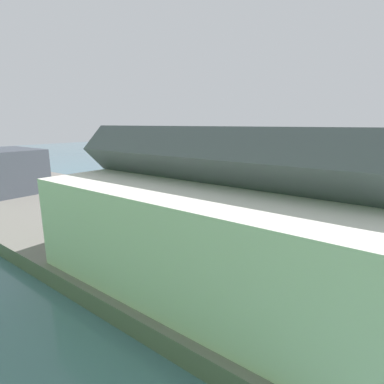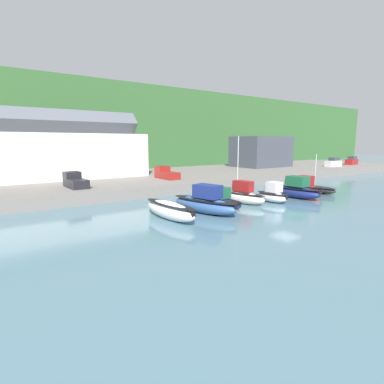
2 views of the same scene
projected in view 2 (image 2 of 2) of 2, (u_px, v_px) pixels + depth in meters
The scene contains 17 objects.
ground_plane at pixel (286, 213), 30.40m from camera, with size 320.00×320.00×0.00m, color slate.
hillside_backdrop at pixel (77, 129), 94.00m from camera, with size 240.00×50.83×22.32m.
quay_promenade at pixel (156, 179), 53.11m from camera, with size 129.84×25.40×1.43m.
harbor_clubhouse at pixel (67, 153), 49.43m from camera, with size 23.98×12.69×10.99m.
yacht_club_building at pixel (261, 152), 70.83m from camera, with size 12.31×9.16×7.04m.
moored_boat_0 at pixel (170, 210), 27.73m from camera, with size 2.32×7.43×1.69m.
moored_boat_1 at pixel (205, 203), 30.10m from camera, with size 4.14×8.17×2.93m.
moored_boat_2 at pixel (215, 200), 32.98m from camera, with size 3.47×7.58×2.29m.
moored_boat_3 at pixel (241, 195), 35.09m from camera, with size 2.65×6.84×7.79m.
moored_boat_4 at pixel (273, 195), 35.84m from camera, with size 2.18×4.32×2.46m.
moored_boat_5 at pixel (295, 190), 38.62m from camera, with size 2.71×7.41×2.83m.
moored_boat_6 at pixel (304, 188), 41.10m from camera, with size 2.03×5.77×2.61m.
moored_boat_7 at pixel (317, 189), 42.76m from camera, with size 2.60×6.07×5.46m.
parked_car_1 at pixel (333, 163), 71.06m from camera, with size 4.29×2.03×2.16m.
parked_car_2 at pixel (352, 161), 77.47m from camera, with size 4.40×2.34×2.16m.
pickup_truck_0 at pixel (166, 173), 47.42m from camera, with size 2.16×4.81×1.90m.
pickup_truck_1 at pixel (75, 181), 38.25m from camera, with size 2.22×4.83×1.90m.
Camera 2 is at (-24.72, -18.98, 7.06)m, focal length 28.00 mm.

